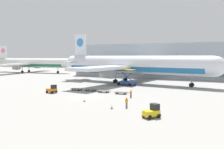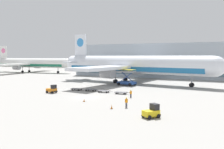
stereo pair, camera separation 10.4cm
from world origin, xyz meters
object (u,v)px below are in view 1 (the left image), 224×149
(airplane_main, at_px, (129,65))
(airplane_distant, at_px, (30,63))
(baggage_tug_mid, at_px, (152,112))
(baggage_dolly_third, at_px, (104,91))
(traffic_cone_far, at_px, (84,100))
(baggage_tug_foreground, at_px, (52,89))
(baggage_dolly_lead, at_px, (77,89))
(baggage_dolly_trail, at_px, (121,92))
(baggage_dolly_second, at_px, (91,90))
(ground_crew_near, at_px, (127,101))
(traffic_cone_near, at_px, (112,107))
(ground_crew_far, at_px, (131,93))
(scissor_lift_loader, at_px, (127,79))

(airplane_main, distance_m, airplane_distant, 73.30)
(baggage_tug_mid, distance_m, baggage_dolly_third, 26.15)
(baggage_tug_mid, bearing_deg, airplane_main, 60.93)
(airplane_distant, xyz_separation_m, traffic_cone_far, (73.37, -61.66, -4.71))
(baggage_dolly_third, bearing_deg, baggage_tug_foreground, -155.15)
(baggage_dolly_lead, relative_size, baggage_dolly_trail, 1.00)
(baggage_tug_mid, relative_size, traffic_cone_far, 4.85)
(airplane_distant, distance_m, baggage_dolly_second, 82.73)
(airplane_distant, relative_size, ground_crew_near, 27.52)
(airplane_main, relative_size, baggage_tug_mid, 20.60)
(traffic_cone_far, bearing_deg, baggage_dolly_third, 100.37)
(airplane_main, distance_m, ground_crew_near, 40.17)
(baggage_tug_foreground, xyz_separation_m, traffic_cone_near, (20.86, -10.12, -0.54))
(baggage_dolly_lead, bearing_deg, baggage_dolly_second, -0.12)
(baggage_tug_foreground, bearing_deg, baggage_dolly_lead, 65.78)
(traffic_cone_near, bearing_deg, ground_crew_far, 96.09)
(baggage_dolly_trail, bearing_deg, baggage_dolly_lead, 171.93)
(airplane_distant, height_order, baggage_dolly_trail, airplane_distant)
(airplane_main, distance_m, baggage_dolly_third, 23.75)
(baggage_dolly_third, relative_size, baggage_dolly_trail, 1.00)
(baggage_dolly_third, relative_size, traffic_cone_near, 5.39)
(baggage_dolly_third, distance_m, ground_crew_near, 18.53)
(airplane_distant, xyz_separation_m, traffic_cone_near, (81.10, -65.31, -4.65))
(traffic_cone_far, bearing_deg, baggage_dolly_trail, 78.50)
(ground_crew_far, height_order, traffic_cone_near, ground_crew_far)
(baggage_dolly_lead, height_order, baggage_dolly_second, same)
(scissor_lift_loader, height_order, baggage_dolly_second, scissor_lift_loader)
(baggage_dolly_lead, height_order, ground_crew_far, ground_crew_far)
(airplane_distant, xyz_separation_m, scissor_lift_loader, (70.43, -32.79, -3.13))
(ground_crew_far, distance_m, traffic_cone_near, 12.15)
(traffic_cone_near, distance_m, traffic_cone_far, 8.55)
(baggage_dolly_third, bearing_deg, airplane_main, 91.55)
(baggage_dolly_lead, relative_size, ground_crew_far, 2.26)
(traffic_cone_near, bearing_deg, baggage_dolly_trail, 108.27)
(baggage_tug_mid, relative_size, baggage_dolly_trail, 0.75)
(traffic_cone_far, bearing_deg, scissor_lift_loader, 95.83)
(airplane_distant, distance_m, traffic_cone_far, 95.96)
(ground_crew_far, bearing_deg, ground_crew_near, 48.60)
(traffic_cone_far, bearing_deg, airplane_distant, 139.96)
(scissor_lift_loader, height_order, ground_crew_near, scissor_lift_loader)
(baggage_tug_foreground, relative_size, baggage_dolly_third, 0.67)
(airplane_main, relative_size, scissor_lift_loader, 10.40)
(baggage_dolly_third, bearing_deg, traffic_cone_far, -84.43)
(airplane_distant, relative_size, traffic_cone_far, 85.62)
(baggage_tug_mid, height_order, baggage_dolly_trail, baggage_tug_mid)
(baggage_dolly_lead, xyz_separation_m, ground_crew_near, (19.99, -14.56, 0.68))
(baggage_tug_foreground, height_order, baggage_dolly_lead, baggage_tug_foreground)
(baggage_dolly_second, bearing_deg, ground_crew_near, -47.79)
(baggage_dolly_third, bearing_deg, airplane_distant, 140.59)
(airplane_main, xyz_separation_m, baggage_dolly_lead, (-5.56, -22.63, -5.45))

